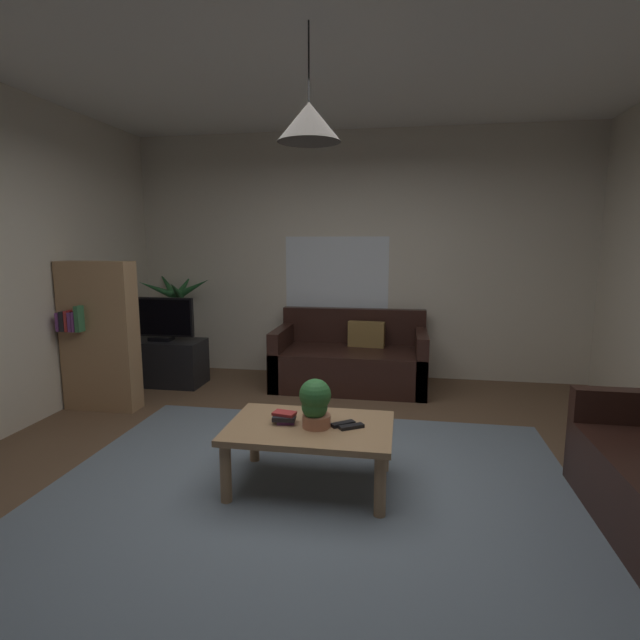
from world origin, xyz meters
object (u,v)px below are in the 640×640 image
bookshelf_corner (99,336)px  pendant_lamp (309,122)px  coffee_table (310,434)px  potted_palm_corner (178,329)px  book_on_table_1 (284,418)px  remote_on_table_0 (343,424)px  potted_plant_on_table (315,403)px  tv_stand (164,362)px  tv (160,319)px  couch_under_window (351,362)px  remote_on_table_1 (352,427)px  book_on_table_2 (284,413)px  book_on_table_0 (286,421)px

bookshelf_corner → pendant_lamp: 2.95m
coffee_table → potted_palm_corner: 3.29m
book_on_table_1 → remote_on_table_0: bearing=3.8°
pendant_lamp → coffee_table: bearing=-174.6°
potted_plant_on_table → book_on_table_1: bearing=172.5°
book_on_table_1 → tv_stand: 2.74m
potted_plant_on_table → tv: 2.89m
couch_under_window → remote_on_table_1: 2.29m
bookshelf_corner → potted_plant_on_table: bearing=-27.3°
couch_under_window → tv: tv is taller
book_on_table_2 → tv: 2.72m
book_on_table_0 → remote_on_table_1: 0.43m
book_on_table_0 → potted_plant_on_table: size_ratio=0.35×
tv_stand → pendant_lamp: size_ratio=1.37×
potted_palm_corner → pendant_lamp: bearing=-50.1°
couch_under_window → tv_stand: (-2.07, -0.26, -0.02)m
book_on_table_1 → book_on_table_0: bearing=66.4°
book_on_table_1 → pendant_lamp: size_ratio=0.22×
bookshelf_corner → pendant_lamp: bearing=-27.2°
book_on_table_1 → coffee_table: bearing=-1.1°
book_on_table_2 → tv_stand: (-1.87, 1.98, -0.23)m
remote_on_table_0 → potted_palm_corner: (-2.32, 2.49, 0.10)m
couch_under_window → book_on_table_0: (-0.18, -2.24, 0.15)m
remote_on_table_1 → bookshelf_corner: 2.77m
book_on_table_1 → potted_palm_corner: 3.17m
book_on_table_2 → remote_on_table_0: book_on_table_2 is taller
book_on_table_0 → tv: bearing=133.9°
potted_plant_on_table → potted_palm_corner: (-2.15, 2.54, -0.05)m
book_on_table_2 → coffee_table: bearing=-5.7°
book_on_table_1 → remote_on_table_0: book_on_table_1 is taller
coffee_table → remote_on_table_1: (0.27, -0.01, 0.07)m
remote_on_table_1 → pendant_lamp: 1.86m
couch_under_window → tv: (-2.07, -0.29, 0.47)m
potted_plant_on_table → bookshelf_corner: 2.56m
remote_on_table_1 → tv: 3.07m
book_on_table_2 → bookshelf_corner: bearing=151.3°
remote_on_table_1 → pendant_lamp: pendant_lamp is taller
remote_on_table_0 → book_on_table_2: bearing=54.0°
book_on_table_1 → potted_plant_on_table: potted_plant_on_table is taller
tv → pendant_lamp: pendant_lamp is taller
couch_under_window → remote_on_table_1: couch_under_window is taller
coffee_table → remote_on_table_0: size_ratio=6.58×
pendant_lamp → tv: bearing=136.0°
book_on_table_0 → remote_on_table_0: book_on_table_0 is taller
tv_stand → potted_plant_on_table: bearing=-44.1°
coffee_table → book_on_table_0: 0.18m
remote_on_table_0 → tv_stand: tv_stand is taller
potted_plant_on_table → bookshelf_corner: size_ratio=0.22×
tv → pendant_lamp: size_ratio=1.15×
remote_on_table_0 → potted_plant_on_table: 0.23m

